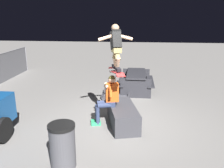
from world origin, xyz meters
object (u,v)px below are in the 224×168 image
at_px(skateboard, 116,72).
at_px(trash_bin, 63,146).
at_px(skater_airborne, 116,45).
at_px(person_sitting_on_ledge, 108,97).
at_px(kicker_ramp, 116,95).
at_px(picnic_table_back, 136,79).
at_px(ledge_box_main, 123,115).

xyz_separation_m(skateboard, trash_bin, (-1.91, 0.88, -1.02)).
distance_m(skater_airborne, trash_bin, 2.74).
distance_m(skateboard, trash_bin, 2.34).
xyz_separation_m(person_sitting_on_ledge, skater_airborne, (-0.04, -0.21, 1.40)).
xyz_separation_m(person_sitting_on_ledge, trash_bin, (-2.00, 0.65, -0.31)).
relative_size(person_sitting_on_ledge, skater_airborne, 1.22).
bearing_deg(kicker_ramp, picnic_table_back, -44.50).
bearing_deg(person_sitting_on_ledge, picnic_table_back, -14.33).
bearing_deg(ledge_box_main, trash_bin, 151.79).
bearing_deg(trash_bin, skateboard, -24.69).
bearing_deg(kicker_ramp, person_sitting_on_ledge, 178.92).
bearing_deg(picnic_table_back, trash_bin, 164.16).
bearing_deg(kicker_ramp, skateboard, -175.32).
height_order(person_sitting_on_ledge, picnic_table_back, person_sitting_on_ledge).
xyz_separation_m(picnic_table_back, trash_bin, (-4.92, 1.40, -0.04)).
relative_size(skateboard, skater_airborne, 0.92).
bearing_deg(trash_bin, skater_airborne, -23.65).
xyz_separation_m(person_sitting_on_ledge, kicker_ramp, (2.20, -0.04, -0.70)).
relative_size(kicker_ramp, picnic_table_back, 0.58).
bearing_deg(kicker_ramp, skater_airborne, -175.67).
bearing_deg(skateboard, trash_bin, 155.31).
height_order(ledge_box_main, trash_bin, trash_bin).
bearing_deg(trash_bin, person_sitting_on_ledge, -18.00).
bearing_deg(trash_bin, kicker_ramp, -9.36).
distance_m(picnic_table_back, trash_bin, 5.11).
xyz_separation_m(skater_airborne, trash_bin, (-1.97, 0.86, -1.71)).
bearing_deg(person_sitting_on_ledge, kicker_ramp, -1.08).
bearing_deg(skateboard, picnic_table_back, -9.74).
relative_size(picnic_table_back, trash_bin, 1.89).
distance_m(skateboard, picnic_table_back, 3.20).
relative_size(ledge_box_main, picnic_table_back, 0.90).
bearing_deg(ledge_box_main, kicker_ramp, 9.28).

